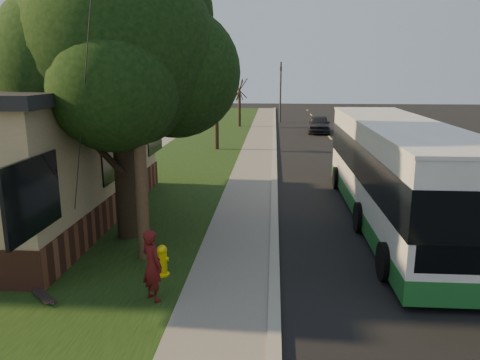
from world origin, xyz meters
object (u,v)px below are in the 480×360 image
Objects in this scene: bare_tree_near at (217,115)px; distant_car at (319,124)px; leafy_tree at (121,53)px; transit_bus at (397,170)px; traffic_signal at (281,88)px; utility_pole at (136,75)px; skateboarder at (152,265)px; bare_tree_far at (239,103)px; skateboard_main at (157,251)px; skateboard_spare at (44,296)px; fire_hydrant at (162,260)px.

bare_tree_near is 11.28m from distant_car.
leafy_tree is 8.87m from transit_bus.
transit_bus is (3.27, -29.44, -1.46)m from traffic_signal.
traffic_signal is 0.47× the size of transit_bus.
skateboarder is (0.79, -2.18, -3.80)m from utility_pole.
bare_tree_far reaches higher than skateboarder.
utility_pole is at bearing -153.27° from transit_bus.
utility_pole reaches higher than traffic_signal.
bare_tree_near is 19.26m from skateboarder.
skateboard_spare is (-1.76, -2.66, -0.00)m from skateboard_main.
traffic_signal is 3.60× the size of skateboarder.
bare_tree_near is 1.07× the size of distant_car.
traffic_signal is (4.00, 16.00, 1.01)m from bare_tree_near.
traffic_signal is 8.21m from distant_car.
distant_car is at bearing -61.05° from skateboarder.
traffic_signal is at bearing 75.96° from bare_tree_near.
leafy_tree reaches higher than skateboard_main.
skateboard_spare is 29.29m from distant_car.
skateboard_main is (-0.06, -28.68, -1.87)m from bare_tree_far.
fire_hydrant is at bearing -144.42° from transit_bus.
skateboard_main is (1.11, -1.33, -5.04)m from leafy_tree.
skateboard_spare is (-5.31, -35.34, -3.04)m from traffic_signal.
transit_bus is at bearing 34.48° from skateboard_spare.
skateboarder is at bearing -89.11° from bare_tree_far.
fire_hydrant reaches higher than skateboard_spare.
transit_bus reaches higher than skateboarder.
bare_tree_far is 2.64× the size of skateboarder.
utility_pole is at bearing -62.40° from leafy_tree.
skateboarder is (0.09, -1.18, 0.40)m from fire_hydrant.
bare_tree_near is 0.36× the size of transit_bus.
skateboard_spare is (-1.51, -2.33, -4.50)m from utility_pole.
distant_car is (-0.30, 22.20, -1.02)m from transit_bus.
transit_bus is at bearing 13.51° from leafy_tree.
utility_pole reaches higher than leafy_tree.
bare_tree_far is 5.31× the size of skateboard_spare.
skateboard_main is at bearing -36.75° from skateboarder.
transit_bus is (7.07, 3.56, -2.93)m from utility_pole.
bare_tree_near is 15.29m from transit_bus.
leafy_tree is at bearing 120.67° from fire_hydrant.
fire_hydrant is 0.48× the size of skateboarder.
bare_tree_near reaches higher than skateboard_main.
transit_bus is at bearing 35.58° from fire_hydrant.
utility_pole reaches higher than transit_bus.
bare_tree_near is at bearing -46.04° from skateboarder.
bare_tree_near is at bearing 92.86° from fire_hydrant.
distant_car is (6.77, 25.76, -3.95)m from utility_pole.
leafy_tree is at bearing -102.69° from distant_car.
skateboarder reaches higher than distant_car.
skateboard_main is at bearing -96.21° from traffic_signal.
fire_hydrant is at bearing -54.62° from utility_pole.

